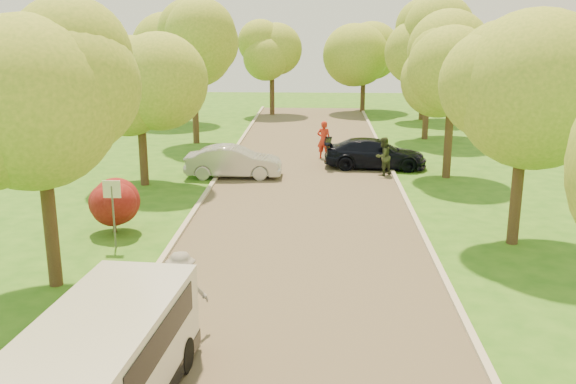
% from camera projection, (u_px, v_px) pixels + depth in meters
% --- Properties ---
extents(ground, '(100.00, 100.00, 0.00)m').
position_uv_depth(ground, '(295.00, 305.00, 16.08)').
color(ground, '#276117').
rests_on(ground, ground).
extents(road, '(8.00, 60.00, 0.01)m').
position_uv_depth(road, '(303.00, 213.00, 23.80)').
color(road, '#4C4438').
rests_on(road, ground).
extents(curb_left, '(0.18, 60.00, 0.12)m').
position_uv_depth(curb_left, '(195.00, 210.00, 23.98)').
color(curb_left, '#B2AD9E').
rests_on(curb_left, ground).
extents(curb_right, '(0.18, 60.00, 0.12)m').
position_uv_depth(curb_right, '(413.00, 213.00, 23.60)').
color(curb_right, '#B2AD9E').
rests_on(curb_right, ground).
extents(street_sign, '(0.55, 0.06, 2.17)m').
position_uv_depth(street_sign, '(112.00, 200.00, 19.81)').
color(street_sign, '#59595E').
rests_on(street_sign, ground).
extents(red_shrub, '(1.70, 1.70, 1.95)m').
position_uv_depth(red_shrub, '(113.00, 201.00, 21.40)').
color(red_shrub, '#382619').
rests_on(red_shrub, ground).
extents(tree_l_mida, '(4.71, 4.60, 7.39)m').
position_uv_depth(tree_l_mida, '(45.00, 93.00, 16.01)').
color(tree_l_mida, '#382619').
rests_on(tree_l_mida, ground).
extents(tree_l_midb, '(4.30, 4.20, 6.62)m').
position_uv_depth(tree_l_midb, '(143.00, 79.00, 26.80)').
color(tree_l_midb, '#382619').
rests_on(tree_l_midb, ground).
extents(tree_l_far, '(4.92, 4.80, 7.79)m').
position_uv_depth(tree_l_far, '(197.00, 48.00, 36.21)').
color(tree_l_far, '#382619').
rests_on(tree_l_far, ground).
extents(tree_r_mida, '(5.13, 5.00, 7.95)m').
position_uv_depth(tree_r_mida, '(536.00, 68.00, 19.16)').
color(tree_r_mida, '#382619').
rests_on(tree_r_mida, ground).
extents(tree_r_midb, '(4.51, 4.40, 7.01)m').
position_uv_depth(tree_r_midb, '(457.00, 69.00, 28.04)').
color(tree_r_midb, '#382619').
rests_on(tree_r_midb, ground).
extents(tree_r_far, '(5.33, 5.20, 8.34)m').
position_uv_depth(tree_r_far, '(434.00, 40.00, 37.42)').
color(tree_r_far, '#382619').
rests_on(tree_r_far, ground).
extents(tree_bg_a, '(5.12, 5.00, 7.72)m').
position_uv_depth(tree_bg_a, '(184.00, 45.00, 44.08)').
color(tree_bg_a, '#382619').
rests_on(tree_bg_a, ground).
extents(tree_bg_b, '(5.12, 5.00, 7.95)m').
position_uv_depth(tree_bg_b, '(428.00, 41.00, 45.17)').
color(tree_bg_b, '#382619').
rests_on(tree_bg_b, ground).
extents(tree_bg_c, '(4.92, 4.80, 7.33)m').
position_uv_depth(tree_bg_c, '(275.00, 48.00, 47.74)').
color(tree_bg_c, '#382619').
rests_on(tree_bg_c, ground).
extents(tree_bg_d, '(5.12, 5.00, 7.72)m').
position_uv_depth(tree_bg_d, '(367.00, 43.00, 49.27)').
color(tree_bg_d, '#382619').
rests_on(tree_bg_d, ground).
extents(minivan, '(2.49, 5.46, 1.98)m').
position_uv_depth(minivan, '(104.00, 364.00, 11.29)').
color(minivan, silver).
rests_on(minivan, ground).
extents(silver_sedan, '(4.39, 1.59, 1.44)m').
position_uv_depth(silver_sedan, '(234.00, 162.00, 29.17)').
color(silver_sedan, '#B0B0B5').
rests_on(silver_sedan, ground).
extents(dark_sedan, '(5.01, 2.27, 1.42)m').
position_uv_depth(dark_sedan, '(375.00, 154.00, 31.02)').
color(dark_sedan, black).
rests_on(dark_sedan, ground).
extents(longboard, '(0.44, 0.97, 0.11)m').
position_uv_depth(longboard, '(183.00, 328.00, 14.68)').
color(longboard, black).
rests_on(longboard, ground).
extents(skateboarder, '(1.29, 0.90, 1.83)m').
position_uv_depth(skateboarder, '(182.00, 290.00, 14.44)').
color(skateboarder, gray).
rests_on(skateboarder, longboard).
extents(person_striped, '(0.82, 0.64, 1.97)m').
position_uv_depth(person_striped, '(324.00, 140.00, 33.07)').
color(person_striped, red).
rests_on(person_striped, ground).
extents(person_olive, '(1.09, 1.08, 1.78)m').
position_uv_depth(person_olive, '(383.00, 156.00, 29.49)').
color(person_olive, '#2E3821').
rests_on(person_olive, ground).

